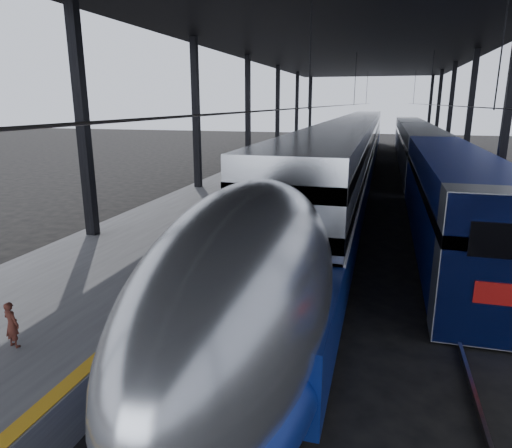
% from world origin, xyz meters
% --- Properties ---
extents(ground, '(160.00, 160.00, 0.00)m').
position_xyz_m(ground, '(0.00, 0.00, 0.00)').
color(ground, black).
rests_on(ground, ground).
extents(platform, '(6.00, 80.00, 1.00)m').
position_xyz_m(platform, '(-3.50, 20.00, 0.50)').
color(platform, '#4C4C4F').
rests_on(platform, ground).
extents(yellow_strip, '(0.30, 80.00, 0.01)m').
position_xyz_m(yellow_strip, '(-0.70, 20.00, 1.00)').
color(yellow_strip, orange).
rests_on(yellow_strip, platform).
extents(rails, '(6.52, 80.00, 0.16)m').
position_xyz_m(rails, '(4.50, 20.00, 0.08)').
color(rails, slate).
rests_on(rails, ground).
extents(canopy, '(18.00, 75.00, 9.47)m').
position_xyz_m(canopy, '(1.90, 20.00, 9.12)').
color(canopy, black).
rests_on(canopy, ground).
extents(tgv_train, '(3.11, 65.20, 4.46)m').
position_xyz_m(tgv_train, '(2.00, 25.93, 2.08)').
color(tgv_train, '#AAACB1').
rests_on(tgv_train, ground).
extents(second_train, '(2.73, 56.05, 3.75)m').
position_xyz_m(second_train, '(7.00, 29.10, 1.90)').
color(second_train, navy).
rests_on(second_train, ground).
extents(child, '(0.38, 0.29, 0.94)m').
position_xyz_m(child, '(-2.53, -2.33, 1.47)').
color(child, '#4A2118').
rests_on(child, platform).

